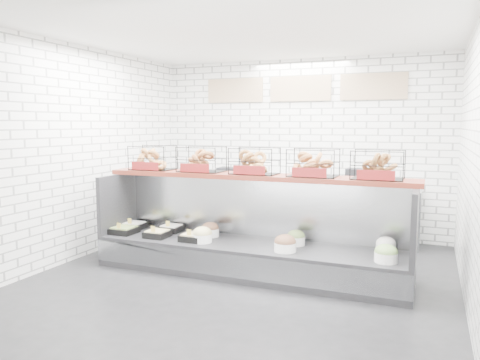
% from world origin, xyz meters
% --- Properties ---
extents(ground, '(5.50, 5.50, 0.00)m').
position_xyz_m(ground, '(0.00, 0.00, 0.00)').
color(ground, black).
rests_on(ground, ground).
extents(room_shell, '(5.02, 5.51, 3.01)m').
position_xyz_m(room_shell, '(0.00, 0.60, 2.06)').
color(room_shell, white).
rests_on(room_shell, ground).
extents(display_case, '(4.00, 0.90, 1.20)m').
position_xyz_m(display_case, '(-0.01, 0.34, 0.33)').
color(display_case, black).
rests_on(display_case, ground).
extents(bagel_shelf, '(4.10, 0.50, 0.40)m').
position_xyz_m(bagel_shelf, '(0.00, 0.52, 1.38)').
color(bagel_shelf, '#501911').
rests_on(bagel_shelf, display_case).
extents(prep_counter, '(4.00, 0.60, 1.20)m').
position_xyz_m(prep_counter, '(-0.01, 2.43, 0.47)').
color(prep_counter, '#93969B').
rests_on(prep_counter, ground).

